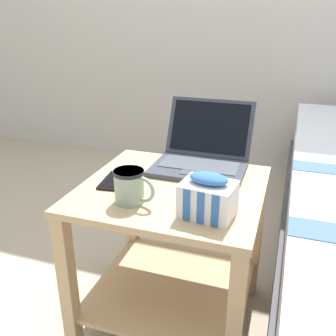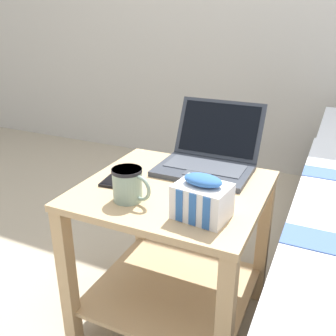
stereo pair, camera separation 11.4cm
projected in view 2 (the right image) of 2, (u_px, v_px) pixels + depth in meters
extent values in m
plane|color=tan|center=(173.00, 317.00, 1.41)|extent=(8.00, 8.00, 0.00)
cube|color=tan|center=(173.00, 190.00, 1.21)|extent=(0.58, 0.55, 0.02)
cube|color=tan|center=(173.00, 288.00, 1.36)|extent=(0.54, 0.51, 0.02)
cube|color=tan|center=(68.00, 281.00, 1.21)|extent=(0.04, 0.04, 0.52)
cube|color=tan|center=(224.00, 335.00, 1.00)|extent=(0.04, 0.04, 0.52)
cube|color=tan|center=(141.00, 213.00, 1.62)|extent=(0.04, 0.04, 0.52)
cube|color=tan|center=(263.00, 242.00, 1.41)|extent=(0.04, 0.04, 0.52)
cube|color=#333842|center=(203.00, 170.00, 1.30)|extent=(0.32, 0.22, 0.02)
cube|color=#424751|center=(205.00, 166.00, 1.31)|extent=(0.27, 0.12, 0.00)
cube|color=#424751|center=(197.00, 174.00, 1.25)|extent=(0.09, 0.05, 0.00)
cube|color=#333842|center=(219.00, 129.00, 1.40)|extent=(0.32, 0.10, 0.20)
cube|color=black|center=(219.00, 129.00, 1.39)|extent=(0.29, 0.09, 0.17)
cube|color=green|center=(238.00, 141.00, 1.37)|extent=(0.04, 0.02, 0.04)
cube|color=silver|center=(231.00, 119.00, 1.39)|extent=(0.03, 0.02, 0.03)
cube|color=yellow|center=(217.00, 135.00, 1.40)|extent=(0.03, 0.02, 0.04)
cylinder|color=#8CA593|center=(127.00, 185.00, 1.10)|extent=(0.09, 0.09, 0.10)
cylinder|color=black|center=(127.00, 170.00, 1.08)|extent=(0.09, 0.09, 0.01)
cylinder|color=black|center=(127.00, 173.00, 1.08)|extent=(0.08, 0.08, 0.01)
torus|color=#8CA593|center=(140.00, 188.00, 1.07)|extent=(0.08, 0.03, 0.08)
cube|color=white|center=(202.00, 201.00, 1.00)|extent=(0.15, 0.12, 0.10)
cube|color=#3366B2|center=(179.00, 206.00, 0.98)|extent=(0.02, 0.00, 0.09)
cube|color=#3366B2|center=(192.00, 210.00, 0.96)|extent=(0.02, 0.00, 0.09)
cube|color=#3366B2|center=(206.00, 214.00, 0.94)|extent=(0.02, 0.00, 0.09)
ellipsoid|color=#3366B2|center=(203.00, 180.00, 0.98)|extent=(0.11, 0.08, 0.03)
cube|color=black|center=(118.00, 179.00, 1.25)|extent=(0.09, 0.15, 0.01)
cube|color=black|center=(118.00, 177.00, 1.25)|extent=(0.08, 0.13, 0.00)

